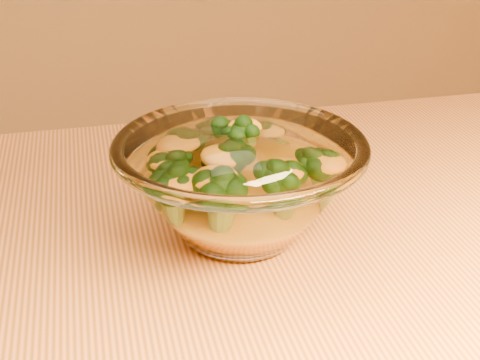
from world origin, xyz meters
The scene contains 3 objects.
glass_bowl centered at (-0.05, 0.11, 0.80)m, with size 0.21×0.21×0.09m.
cheese_sauce centered at (-0.05, 0.11, 0.78)m, with size 0.12×0.12×0.03m, color orange.
broccoli_heap centered at (-0.05, 0.12, 0.81)m, with size 0.14×0.14×0.07m.
Camera 1 is at (-0.16, -0.37, 1.05)m, focal length 50.00 mm.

